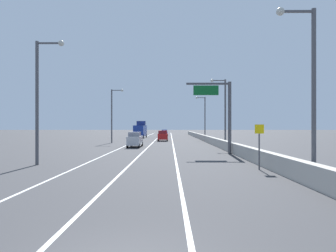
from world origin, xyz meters
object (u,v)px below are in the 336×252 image
(lamp_post_right_near, at_px, (309,80))
(lamp_post_right_second, at_px, (223,108))
(lamp_post_left_mid, at_px, (113,112))
(car_red_1, at_px, (163,136))
(lamp_post_left_near, at_px, (41,93))
(car_silver_2, at_px, (135,140))
(box_truck, at_px, (140,130))
(car_blue_0, at_px, (165,133))
(lamp_post_right_third, at_px, (204,115))
(overhead_sign_gantry, at_px, (223,108))
(speed_advisory_sign, at_px, (259,143))

(lamp_post_right_near, bearing_deg, lamp_post_right_second, 90.55)
(lamp_post_left_mid, xyz_separation_m, car_red_1, (8.39, 6.73, -4.37))
(lamp_post_left_near, height_order, car_silver_2, lamp_post_left_near)
(car_silver_2, distance_m, box_truck, 31.97)
(car_blue_0, distance_m, car_silver_2, 43.41)
(box_truck, bearing_deg, lamp_post_left_near, -92.74)
(car_red_1, bearing_deg, car_silver_2, -101.38)
(car_silver_2, xyz_separation_m, box_truck, (-2.42, 31.87, 0.86))
(box_truck, bearing_deg, lamp_post_right_second, -65.94)
(lamp_post_right_second, relative_size, box_truck, 1.13)
(lamp_post_right_near, height_order, box_truck, lamp_post_right_near)
(lamp_post_right_near, distance_m, lamp_post_right_third, 48.25)
(lamp_post_left_mid, height_order, car_silver_2, lamp_post_left_mid)
(lamp_post_left_mid, xyz_separation_m, car_blue_0, (8.27, 32.97, -4.42))
(lamp_post_left_near, height_order, car_red_1, lamp_post_left_near)
(lamp_post_right_near, xyz_separation_m, car_blue_0, (-8.96, 67.91, -4.42))
(lamp_post_right_second, relative_size, lamp_post_right_third, 1.00)
(lamp_post_left_near, bearing_deg, box_truck, 87.26)
(lamp_post_right_second, distance_m, lamp_post_right_third, 24.12)
(lamp_post_left_mid, distance_m, box_truck, 21.98)
(lamp_post_right_third, bearing_deg, lamp_post_left_near, -111.92)
(lamp_post_right_third, bearing_deg, lamp_post_right_near, -89.87)
(lamp_post_right_third, bearing_deg, box_truck, 150.48)
(car_red_1, relative_size, car_silver_2, 0.94)
(car_silver_2, bearing_deg, lamp_post_right_near, -63.53)
(overhead_sign_gantry, xyz_separation_m, lamp_post_left_near, (-15.11, -8.76, 0.66))
(lamp_post_right_near, xyz_separation_m, lamp_post_left_near, (-17.11, 6.00, 0.00))
(speed_advisory_sign, bearing_deg, lamp_post_right_third, 88.13)
(speed_advisory_sign, relative_size, car_silver_2, 0.64)
(overhead_sign_gantry, height_order, car_red_1, overhead_sign_gantry)
(lamp_post_right_near, bearing_deg, speed_advisory_sign, 113.26)
(lamp_post_right_near, relative_size, box_truck, 1.13)
(car_red_1, bearing_deg, lamp_post_right_second, -63.89)
(speed_advisory_sign, height_order, car_silver_2, speed_advisory_sign)
(speed_advisory_sign, height_order, lamp_post_left_mid, lamp_post_left_mid)
(lamp_post_right_near, xyz_separation_m, lamp_post_right_third, (-0.11, 48.25, 0.00))
(lamp_post_right_near, xyz_separation_m, car_silver_2, (-12.27, 24.63, -4.34))
(lamp_post_right_third, relative_size, car_silver_2, 1.99)
(box_truck, bearing_deg, lamp_post_right_near, -75.43)
(lamp_post_right_near, relative_size, lamp_post_left_mid, 1.00)
(overhead_sign_gantry, height_order, speed_advisory_sign, overhead_sign_gantry)
(lamp_post_right_second, bearing_deg, overhead_sign_gantry, -100.71)
(lamp_post_left_near, relative_size, car_silver_2, 1.99)
(car_blue_0, relative_size, car_red_1, 1.07)
(lamp_post_right_second, relative_size, car_silver_2, 1.99)
(lamp_post_right_near, distance_m, lamp_post_left_near, 18.13)
(lamp_post_right_third, distance_m, car_red_1, 11.77)
(lamp_post_right_near, relative_size, lamp_post_left_near, 1.00)
(speed_advisory_sign, bearing_deg, lamp_post_left_mid, 116.57)
(overhead_sign_gantry, height_order, lamp_post_left_near, lamp_post_left_near)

